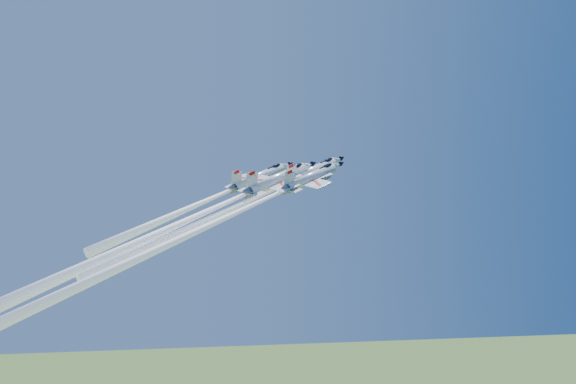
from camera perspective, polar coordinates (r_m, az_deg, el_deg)
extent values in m
cylinder|color=silver|center=(119.88, 2.13, 1.80)|extent=(4.96, 6.71, 11.58)
cone|color=silver|center=(124.35, 4.37, 2.83)|extent=(2.94, 3.11, 3.02)
cone|color=black|center=(125.42, 4.87, 3.06)|extent=(1.48, 1.57, 1.51)
cone|color=slate|center=(115.97, -0.08, 0.78)|extent=(2.72, 2.71, 2.06)
ellipsoid|color=black|center=(122.53, 3.56, 2.78)|extent=(3.07, 2.45, 2.12)
cube|color=black|center=(121.50, 3.08, 2.67)|extent=(1.03, 0.71, 0.70)
cube|color=silver|center=(119.23, 1.75, 1.51)|extent=(8.10, 9.43, 3.59)
cube|color=silver|center=(122.21, 2.48, 2.15)|extent=(3.24, 2.41, 1.53)
cube|color=silver|center=(120.54, 3.30, 1.97)|extent=(3.24, 2.41, 1.53)
cube|color=silver|center=(116.56, 0.26, 0.89)|extent=(4.31, 5.12, 1.93)
cube|color=silver|center=(116.18, 0.26, 1.67)|extent=(2.60, 2.22, 3.52)
cube|color=#BD1109|center=(115.93, 0.27, 2.32)|extent=(1.16, 0.85, 0.96)
cube|color=black|center=(120.19, 2.19, 1.41)|extent=(8.27, 4.66, 3.86)
sphere|color=white|center=(115.82, -0.16, 0.74)|extent=(1.03, 1.07, 0.99)
cone|color=white|center=(104.97, -8.27, -2.99)|extent=(11.06, 17.70, 37.95)
cylinder|color=silver|center=(123.83, -2.60, 1.29)|extent=(5.08, 6.86, 11.84)
cone|color=silver|center=(127.96, -0.23, 2.33)|extent=(3.01, 3.18, 3.09)
cone|color=black|center=(128.96, 0.30, 2.56)|extent=(1.52, 1.60, 1.55)
cone|color=slate|center=(120.25, -4.94, 0.26)|extent=(2.78, 2.77, 2.10)
ellipsoid|color=black|center=(126.25, -1.09, 2.26)|extent=(3.14, 2.50, 2.17)
cube|color=black|center=(125.29, -1.61, 2.15)|extent=(1.05, 0.73, 0.72)
cube|color=silver|center=(123.24, -3.00, 0.99)|extent=(8.28, 9.64, 3.67)
cube|color=silver|center=(126.13, -2.17, 1.64)|extent=(3.31, 2.46, 1.56)
cube|color=silver|center=(124.29, -1.43, 1.45)|extent=(3.31, 2.46, 1.56)
cube|color=silver|center=(120.79, -4.58, 0.37)|extent=(4.41, 5.24, 1.97)
cube|color=silver|center=(120.39, -4.60, 1.13)|extent=(2.66, 2.27, 3.60)
cube|color=#BD1109|center=(120.11, -4.60, 1.77)|extent=(1.19, 0.87, 0.98)
cube|color=black|center=(124.14, -2.54, 0.89)|extent=(8.46, 4.77, 3.94)
sphere|color=white|center=(120.12, -5.03, 0.22)|extent=(1.05, 1.10, 1.01)
cone|color=white|center=(112.98, -10.86, -2.35)|extent=(8.78, 13.57, 28.04)
cylinder|color=silver|center=(115.32, 2.04, 1.28)|extent=(4.88, 6.60, 11.39)
cone|color=silver|center=(119.69, 4.33, 2.35)|extent=(2.90, 3.06, 2.97)
cone|color=black|center=(120.74, 4.84, 2.58)|extent=(1.46, 1.54, 1.49)
cone|color=slate|center=(111.50, -0.22, 0.21)|extent=(2.67, 2.66, 2.02)
ellipsoid|color=black|center=(117.90, 3.50, 2.28)|extent=(3.02, 2.41, 2.09)
cube|color=black|center=(116.90, 3.01, 2.17)|extent=(1.01, 0.70, 0.69)
cube|color=silver|center=(114.69, 1.65, 0.98)|extent=(7.96, 9.27, 3.53)
cube|color=silver|center=(117.60, 2.40, 1.64)|extent=(3.18, 2.37, 1.50)
cube|color=silver|center=(115.96, 3.23, 1.45)|extent=(3.18, 2.37, 1.50)
cube|color=silver|center=(112.08, 0.12, 0.33)|extent=(4.24, 5.04, 1.89)
cube|color=silver|center=(111.70, 0.12, 1.12)|extent=(2.56, 2.18, 3.47)
cube|color=#BD1109|center=(111.43, 0.13, 1.79)|extent=(1.14, 0.83, 0.94)
cube|color=black|center=(115.63, 2.10, 0.87)|extent=(8.13, 4.59, 3.79)
sphere|color=white|center=(111.36, -0.31, 0.17)|extent=(1.01, 1.06, 0.97)
cone|color=white|center=(98.65, -11.00, -4.80)|extent=(13.01, 21.21, 46.37)
cylinder|color=silver|center=(115.19, -0.95, 1.10)|extent=(5.51, 7.45, 12.86)
cone|color=silver|center=(119.86, 1.74, 2.32)|extent=(3.27, 3.46, 3.35)
cone|color=black|center=(120.99, 2.34, 2.59)|extent=(1.65, 1.74, 1.68)
cone|color=slate|center=(111.18, -3.63, -0.11)|extent=(3.02, 3.01, 2.28)
ellipsoid|color=black|center=(117.93, 0.77, 2.24)|extent=(3.41, 2.72, 2.36)
cube|color=black|center=(116.85, 0.18, 2.11)|extent=(1.14, 0.79, 0.78)
cube|color=silver|center=(114.53, -1.41, 0.76)|extent=(8.99, 10.47, 3.98)
cube|color=silver|center=(117.72, -0.48, 1.52)|extent=(3.60, 2.67, 1.70)
cube|color=silver|center=(115.77, 0.41, 1.30)|extent=(3.60, 2.67, 1.70)
cube|color=silver|center=(111.78, -3.22, 0.02)|extent=(4.79, 5.69, 2.14)
cube|color=silver|center=(111.34, -3.24, 0.92)|extent=(2.89, 2.46, 3.91)
cube|color=#BD1109|center=(111.04, -3.23, 1.67)|extent=(1.29, 0.94, 1.06)
cube|color=black|center=(115.53, -0.88, 0.65)|extent=(9.18, 5.18, 4.28)
sphere|color=white|center=(111.03, -3.73, -0.16)|extent=(1.15, 1.19, 1.09)
cone|color=white|center=(100.84, -13.23, -4.42)|extent=(11.94, 19.04, 40.68)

